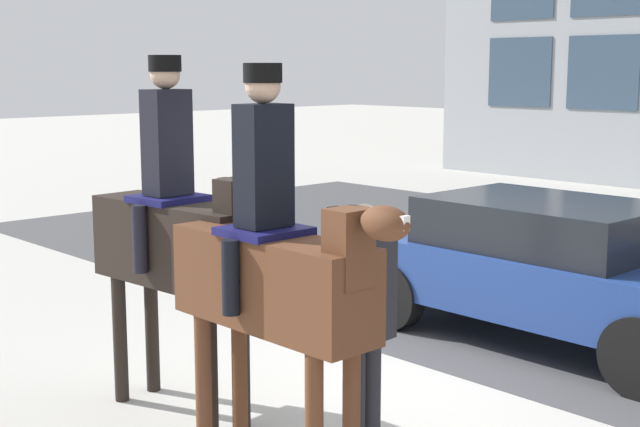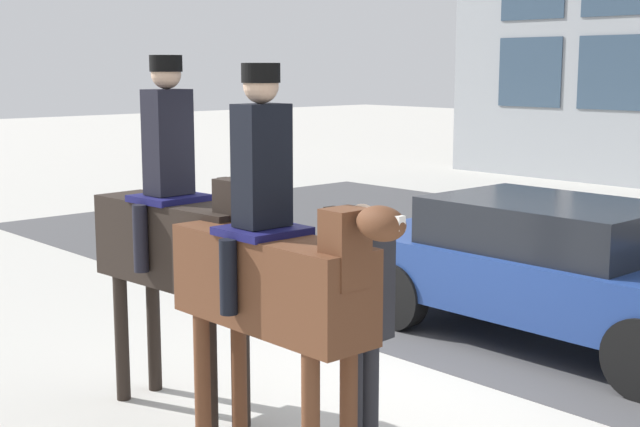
# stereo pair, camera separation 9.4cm
# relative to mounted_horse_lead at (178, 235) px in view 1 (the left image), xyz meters

# --- Properties ---
(ground_plane) EXTENTS (80.00, 80.00, 0.00)m
(ground_plane) POSITION_rel_mounted_horse_lead_xyz_m (0.68, 1.68, -1.40)
(ground_plane) COLOR #B2AFA8
(mounted_horse_lead) EXTENTS (1.96, 0.65, 2.71)m
(mounted_horse_lead) POSITION_rel_mounted_horse_lead_xyz_m (0.00, 0.00, 0.00)
(mounted_horse_lead) COLOR black
(mounted_horse_lead) RESTS_ON ground_plane
(mounted_horse_companion) EXTENTS (1.96, 0.65, 2.65)m
(mounted_horse_companion) POSITION_rel_mounted_horse_lead_xyz_m (1.33, -0.19, -0.03)
(mounted_horse_companion) COLOR #59331E
(mounted_horse_companion) RESTS_ON ground_plane
(pedestrian_bystander) EXTENTS (0.82, 0.48, 1.81)m
(pedestrian_bystander) POSITION_rel_mounted_horse_lead_xyz_m (1.74, 0.16, -0.33)
(pedestrian_bystander) COLOR #232328
(pedestrian_bystander) RESTS_ON ground_plane
(street_car_near_lane) EXTENTS (4.30, 1.80, 1.37)m
(street_car_near_lane) POSITION_rel_mounted_horse_lead_xyz_m (0.88, 3.66, -0.66)
(street_car_near_lane) COLOR navy
(street_car_near_lane) RESTS_ON ground_plane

